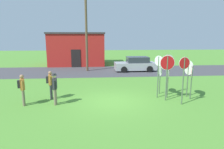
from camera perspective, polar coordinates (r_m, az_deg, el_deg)
ground_plane at (r=11.27m, az=-0.05°, el=-7.89°), size 80.00×80.00×0.00m
street_asphalt at (r=20.70m, az=-2.16°, el=1.00°), size 60.00×6.40×0.01m
building_background at (r=25.86m, az=-10.01°, el=7.47°), size 6.97×5.06×4.09m
utility_pole at (r=20.72m, az=-7.51°, el=13.19°), size 1.80×0.24×8.47m
parked_car_on_street at (r=20.90m, az=6.91°, el=2.92°), size 4.35×2.12×1.51m
stop_sign_low_front at (r=12.78m, az=13.87°, el=0.50°), size 0.08×0.84×2.02m
stop_sign_leaning_left at (r=11.91m, az=13.39°, el=1.18°), size 0.35×0.51×2.55m
stop_sign_nearest at (r=11.45m, az=15.78°, el=1.44°), size 0.85×0.07×2.64m
stop_sign_leaning_right at (r=12.68m, az=21.39°, el=0.75°), size 0.19×0.87×2.25m
stop_sign_tallest at (r=12.09m, az=16.04°, el=-0.78°), size 0.12×0.63×1.89m
stop_sign_rear_left at (r=12.65m, az=15.98°, el=2.16°), size 0.85×0.34×2.57m
stop_sign_far_back at (r=11.06m, az=20.21°, el=0.36°), size 0.65×0.14×2.61m
stop_sign_rear_right at (r=12.24m, az=22.25°, el=-0.38°), size 0.41×0.71×2.06m
person_in_blue at (r=10.97m, az=-16.38°, el=-3.53°), size 0.32×0.57×1.74m
person_on_left at (r=11.46m, az=-24.75°, el=-3.51°), size 0.43×0.54×1.69m
person_in_teal at (r=12.00m, az=-17.58°, el=-2.35°), size 0.40×0.56×1.69m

